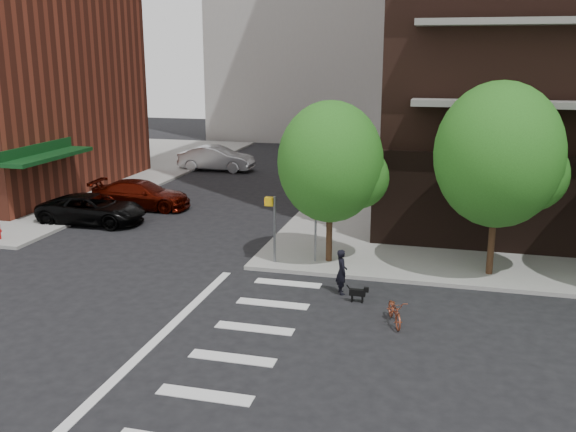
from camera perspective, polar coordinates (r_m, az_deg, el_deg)
ground at (r=18.98m, az=-13.70°, el=-11.17°), size 120.00×120.00×0.00m
crosswalk at (r=18.11m, az=-7.38°, el=-12.14°), size 3.85×13.00×0.01m
tree_a at (r=24.22m, az=3.79°, el=4.82°), size 4.00×4.00×5.90m
tree_b at (r=23.79m, az=18.21°, el=5.17°), size 4.50×4.50×6.65m
pedestrian_signal at (r=24.50m, az=-0.42°, el=-0.29°), size 2.18×0.67×2.60m
parked_car_black at (r=32.24m, az=-16.99°, el=0.58°), size 2.57×5.24×1.43m
parked_car_maroon at (r=34.68m, az=-12.93°, el=1.85°), size 2.55×5.36×1.51m
parked_car_silver at (r=45.16m, az=-6.37°, el=5.11°), size 1.86×5.23×1.72m
scooter at (r=19.98m, az=9.48°, el=-8.32°), size 1.00×1.66×0.82m
dog_walker at (r=22.01m, az=4.79°, el=-4.95°), size 0.68×0.57×1.58m
dog at (r=21.47m, az=6.29°, el=-6.77°), size 0.63×0.18×0.54m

